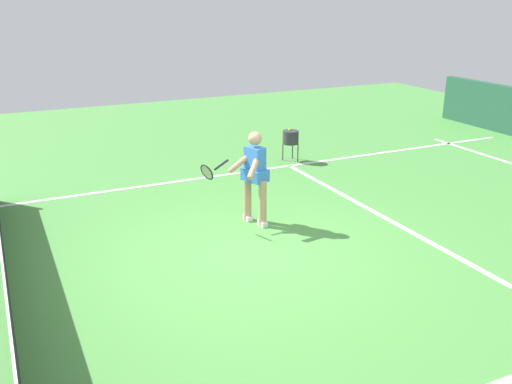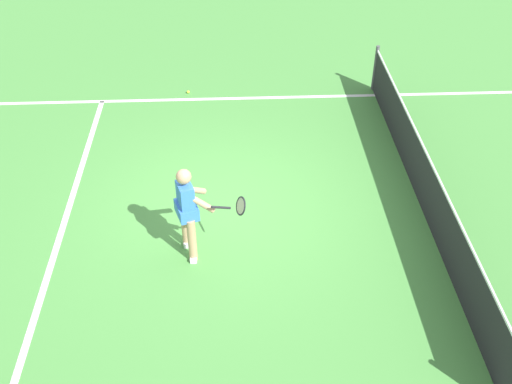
% 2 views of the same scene
% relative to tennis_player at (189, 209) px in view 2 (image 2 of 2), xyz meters
% --- Properties ---
extents(ground_plane, '(25.24, 25.24, 0.00)m').
position_rel_tennis_player_xyz_m(ground_plane, '(-1.06, 0.49, -0.85)').
color(ground_plane, '#4C9342').
extents(service_line_marking, '(7.43, 0.10, 0.01)m').
position_rel_tennis_player_xyz_m(service_line_marking, '(-1.06, -2.12, -0.84)').
color(service_line_marking, white).
rests_on(service_line_marking, ground).
extents(sideline_left_marking, '(0.10, 17.41, 0.01)m').
position_rel_tennis_player_xyz_m(sideline_left_marking, '(-4.78, 0.49, -0.84)').
color(sideline_left_marking, white).
rests_on(sideline_left_marking, ground).
extents(court_net, '(8.11, 0.08, 1.02)m').
position_rel_tennis_player_xyz_m(court_net, '(-1.06, 3.82, -0.37)').
color(court_net, '#4C4C51').
rests_on(court_net, ground).
extents(tennis_player, '(0.66, 1.09, 1.55)m').
position_rel_tennis_player_xyz_m(tennis_player, '(0.00, 0.00, 0.00)').
color(tennis_player, tan).
rests_on(tennis_player, ground).
extents(tennis_ball_near, '(0.07, 0.07, 0.07)m').
position_rel_tennis_player_xyz_m(tennis_ball_near, '(-5.06, -0.28, -0.81)').
color(tennis_ball_near, '#D1E533').
rests_on(tennis_ball_near, ground).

